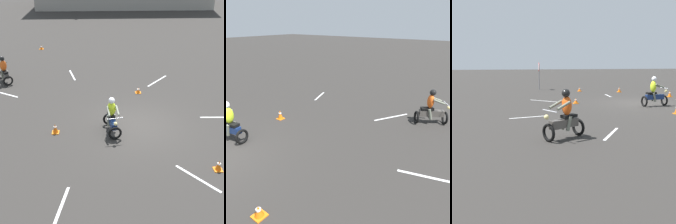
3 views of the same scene
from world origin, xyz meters
The scene contains 12 objects.
ground_plane centered at (0.00, 0.00, 0.00)m, with size 120.00×120.00×0.00m, color #2D2B28.
motorcycle_rider_foreground centered at (-1.23, -0.42, 0.73)m, with size 0.86×1.55×1.66m.
motorcycle_rider_background centered at (-7.55, 5.62, 0.73)m, with size 1.25×1.50×1.66m.
stop_sign centered at (9.09, 5.25, 1.63)m, with size 0.70×0.08×2.30m.
traffic_cone_near_left centered at (0.44, 3.71, 0.15)m, with size 0.32×0.32×0.32m.
traffic_cone_near_right centered at (6.16, -0.90, 0.20)m, with size 0.32×0.32×0.41m.
traffic_cone_mid_center centered at (2.63, -3.36, 0.20)m, with size 0.32×0.32×0.42m.
traffic_cone_far_center centered at (7.26, 2.09, 0.16)m, with size 0.32×0.32×0.33m.
lane_stripe_e centered at (3.98, 0.67, 0.00)m, with size 0.10×1.64×0.01m, color silver.
lane_stripe_ne centered at (1.84, 5.46, 0.00)m, with size 0.10×2.19×0.01m, color silver.
lane_stripe_n centered at (-3.52, 6.66, 0.00)m, with size 0.10×1.82×0.01m, color silver.
lane_stripe_nw centered at (-7.16, 3.90, 0.00)m, with size 0.10×1.98×0.01m, color silver.
Camera 3 is at (-17.55, 7.19, 2.64)m, focal length 50.00 mm.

